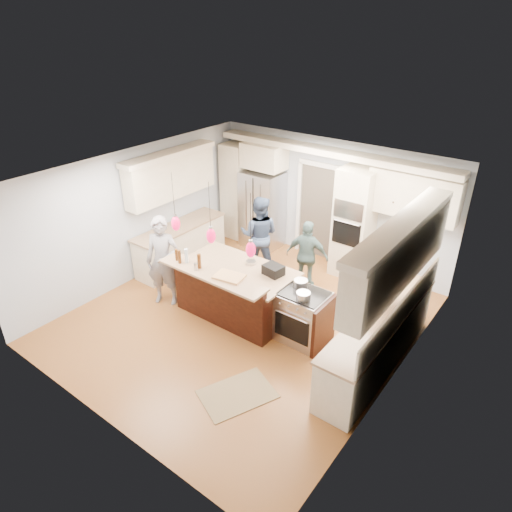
{
  "coord_description": "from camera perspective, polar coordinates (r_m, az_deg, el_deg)",
  "views": [
    {
      "loc": [
        4.28,
        -5.31,
        4.94
      ],
      "look_at": [
        0.0,
        0.35,
        1.15
      ],
      "focal_mm": 32.0,
      "sensor_mm": 36.0,
      "label": 1
    }
  ],
  "objects": [
    {
      "name": "ground_plane",
      "position": [
        8.42,
        -1.45,
        -7.82
      ],
      "size": [
        6.0,
        6.0,
        0.0
      ],
      "primitive_type": "plane",
      "color": "#9F692B",
      "rests_on": "ground"
    },
    {
      "name": "refrigerator",
      "position": [
        10.65,
        0.78,
        5.83
      ],
      "size": [
        0.9,
        0.7,
        1.8
      ],
      "primitive_type": "cube",
      "color": "#B7B7BC",
      "rests_on": "ground"
    },
    {
      "name": "pot_small",
      "position": [
        7.3,
        5.94,
        -4.94
      ],
      "size": [
        0.23,
        0.23,
        0.11
      ],
      "primitive_type": "cylinder",
      "color": "#B7B7BC",
      "rests_on": "island_range"
    },
    {
      "name": "room_shell",
      "position": [
        7.5,
        -1.61,
        3.5
      ],
      "size": [
        5.54,
        6.04,
        2.72
      ],
      "color": "#B2BCC6",
      "rests_on": "ground"
    },
    {
      "name": "island_range",
      "position": [
        7.72,
        6.03,
        -7.57
      ],
      "size": [
        0.82,
        0.71,
        0.92
      ],
      "color": "#B7B7BC",
      "rests_on": "ground"
    },
    {
      "name": "beer_bottle_b",
      "position": [
        7.94,
        -9.55,
        -0.09
      ],
      "size": [
        0.07,
        0.07,
        0.24
      ],
      "primitive_type": "cylinder",
      "rotation": [
        0.0,
        0.0,
        -0.18
      ],
      "color": "#4E290D",
      "rests_on": "kitchen_island"
    },
    {
      "name": "kitchen_island",
      "position": [
        8.32,
        -2.51,
        -4.27
      ],
      "size": [
        2.1,
        1.46,
        1.12
      ],
      "color": "black",
      "rests_on": "ground"
    },
    {
      "name": "beer_bottle_a",
      "position": [
        8.04,
        -9.91,
        0.15
      ],
      "size": [
        0.06,
        0.06,
        0.21
      ],
      "primitive_type": "cylinder",
      "rotation": [
        0.0,
        0.0,
        0.2
      ],
      "color": "#4E290D",
      "rests_on": "kitchen_island"
    },
    {
      "name": "right_counter_run",
      "position": [
        7.07,
        15.87,
        -6.48
      ],
      "size": [
        0.64,
        3.1,
        2.51
      ],
      "color": "beige",
      "rests_on": "ground"
    },
    {
      "name": "pot_large",
      "position": [
        7.58,
        5.61,
        -3.46
      ],
      "size": [
        0.23,
        0.23,
        0.13
      ],
      "primitive_type": "cylinder",
      "color": "#B7B7BC",
      "rests_on": "island_range"
    },
    {
      "name": "pendant_lights",
      "position": [
        7.31,
        -5.64,
        2.55
      ],
      "size": [
        1.75,
        0.15,
        1.03
      ],
      "color": "black",
      "rests_on": "ground"
    },
    {
      "name": "floor_rug",
      "position": [
        6.99,
        -2.35,
        -16.86
      ],
      "size": [
        1.08,
        1.25,
        0.01
      ],
      "primitive_type": "cube",
      "rotation": [
        0.0,
        0.0,
        -0.42
      ],
      "color": "#977E52",
      "rests_on": "ground"
    },
    {
      "name": "left_cabinets",
      "position": [
        9.88,
        -9.82,
        4.53
      ],
      "size": [
        0.64,
        2.3,
        2.51
      ],
      "color": "beige",
      "rests_on": "ground"
    },
    {
      "name": "oven_column",
      "position": [
        9.51,
        12.14,
        3.98
      ],
      "size": [
        0.72,
        0.69,
        2.3
      ],
      "color": "beige",
      "rests_on": "ground"
    },
    {
      "name": "person_bar_end",
      "position": [
        8.61,
        -11.53,
        -0.65
      ],
      "size": [
        0.76,
        0.67,
        1.76
      ],
      "primitive_type": "imported",
      "rotation": [
        0.0,
        0.0,
        0.48
      ],
      "color": "gray",
      "rests_on": "ground"
    },
    {
      "name": "cutting_board",
      "position": [
        7.46,
        -3.36,
        -2.58
      ],
      "size": [
        0.53,
        0.41,
        0.04
      ],
      "primitive_type": "cube",
      "rotation": [
        0.0,
        0.0,
        0.17
      ],
      "color": "tan",
      "rests_on": "kitchen_island"
    },
    {
      "name": "person_range_side",
      "position": [
        7.6,
        15.58,
        -5.95
      ],
      "size": [
        0.75,
        1.13,
        1.63
      ],
      "primitive_type": "imported",
      "rotation": [
        0.0,
        0.0,
        1.71
      ],
      "color": "#AF87B5",
      "rests_on": "ground"
    },
    {
      "name": "back_upper_cabinets",
      "position": [
        10.05,
        4.95,
        9.02
      ],
      "size": [
        5.3,
        0.61,
        2.54
      ],
      "color": "beige",
      "rests_on": "ground"
    },
    {
      "name": "water_bottle",
      "position": [
        7.92,
        -8.69,
        0.01
      ],
      "size": [
        0.07,
        0.07,
        0.26
      ],
      "primitive_type": "cylinder",
      "rotation": [
        0.0,
        0.0,
        0.07
      ],
      "color": "silver",
      "rests_on": "kitchen_island"
    },
    {
      "name": "drink_can",
      "position": [
        7.71,
        -7.54,
        -1.35
      ],
      "size": [
        0.08,
        0.08,
        0.12
      ],
      "primitive_type": "cylinder",
      "rotation": [
        0.0,
        0.0,
        -0.26
      ],
      "color": "#B7B7BC",
      "rests_on": "kitchen_island"
    },
    {
      "name": "person_far_right",
      "position": [
        9.01,
        6.41,
        0.04
      ],
      "size": [
        0.91,
        0.55,
        1.45
      ],
      "primitive_type": "imported",
      "rotation": [
        0.0,
        0.0,
        3.39
      ],
      "color": "#476462",
      "rests_on": "ground"
    },
    {
      "name": "beer_bottle_c",
      "position": [
        7.73,
        -7.11,
        -0.65
      ],
      "size": [
        0.07,
        0.07,
        0.26
      ],
      "primitive_type": "cylinder",
      "rotation": [
        0.0,
        0.0,
        0.02
      ],
      "color": "#4E290D",
      "rests_on": "kitchen_island"
    },
    {
      "name": "person_far_left",
      "position": [
        9.54,
        0.42,
        2.66
      ],
      "size": [
        1.01,
        0.92,
        1.68
      ],
      "primitive_type": "imported",
      "rotation": [
        0.0,
        0.0,
        3.57
      ],
      "color": "#324462",
      "rests_on": "ground"
    }
  ]
}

